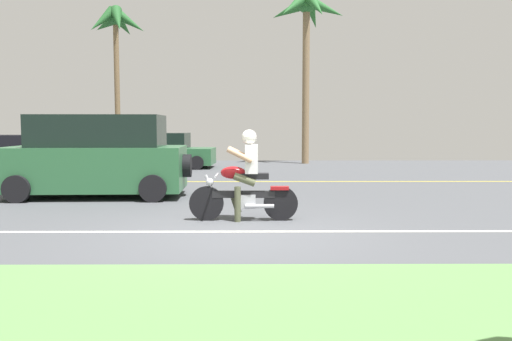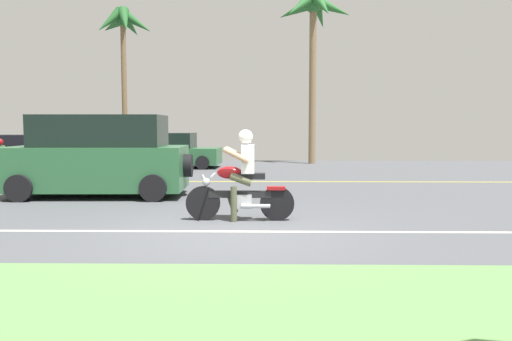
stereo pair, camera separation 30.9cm
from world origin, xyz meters
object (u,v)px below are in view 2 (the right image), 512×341
(motorcyclist, at_px, (241,182))
(suv_nearby, at_px, (99,157))
(motorcyclist_distant, at_px, (1,163))
(parked_car_0, at_px, (27,154))
(palm_tree_1, at_px, (123,33))
(palm_tree_0, at_px, (314,19))
(parked_car_1, at_px, (170,151))

(motorcyclist, distance_m, suv_nearby, 4.97)
(suv_nearby, height_order, motorcyclist_distant, suv_nearby)
(parked_car_0, bearing_deg, palm_tree_1, 42.74)
(palm_tree_0, distance_m, motorcyclist_distant, 14.59)
(suv_nearby, xyz_separation_m, palm_tree_0, (6.36, 11.46, 5.67))
(motorcyclist, xyz_separation_m, palm_tree_1, (-5.82, 13.67, 5.14))
(palm_tree_1, bearing_deg, parked_car_1, -31.15)
(suv_nearby, height_order, palm_tree_1, palm_tree_1)
(palm_tree_0, bearing_deg, parked_car_0, -160.97)
(motorcyclist, height_order, palm_tree_1, palm_tree_1)
(parked_car_0, relative_size, motorcyclist_distant, 2.62)
(motorcyclist, xyz_separation_m, suv_nearby, (-3.70, 3.31, 0.26))
(suv_nearby, relative_size, parked_car_0, 1.16)
(motorcyclist, distance_m, palm_tree_1, 15.72)
(palm_tree_1, distance_m, motorcyclist_distant, 8.82)
(motorcyclist_distant, bearing_deg, palm_tree_0, 35.95)
(motorcyclist, height_order, parked_car_1, motorcyclist)
(palm_tree_0, height_order, palm_tree_1, palm_tree_0)
(parked_car_1, bearing_deg, motorcyclist_distant, -130.31)
(parked_car_1, distance_m, palm_tree_1, 5.80)
(suv_nearby, relative_size, palm_tree_1, 0.65)
(motorcyclist_distant, bearing_deg, palm_tree_1, 71.29)
(motorcyclist, bearing_deg, suv_nearby, 138.15)
(parked_car_0, xyz_separation_m, parked_car_1, (5.40, 1.55, 0.02))
(parked_car_0, relative_size, parked_car_1, 0.95)
(motorcyclist_distant, bearing_deg, parked_car_0, 103.20)
(parked_car_0, distance_m, palm_tree_1, 6.73)
(motorcyclist_distant, bearing_deg, suv_nearby, -39.92)
(suv_nearby, bearing_deg, palm_tree_1, 101.57)
(motorcyclist, xyz_separation_m, parked_car_1, (-3.57, 12.31, -0.03))
(palm_tree_0, xyz_separation_m, palm_tree_1, (-8.48, -1.10, -0.80))
(parked_car_1, bearing_deg, palm_tree_1, 148.85)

